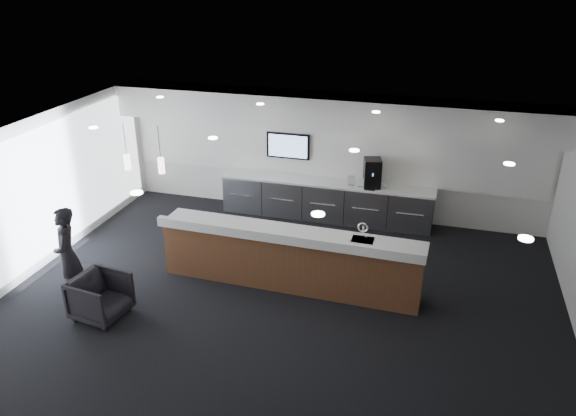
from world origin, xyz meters
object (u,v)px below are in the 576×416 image
(service_counter, at_px, (290,258))
(coffee_machine, at_px, (372,173))
(armchair, at_px, (101,297))
(lounge_guest, at_px, (67,255))

(service_counter, distance_m, coffee_machine, 3.36)
(armchair, xyz_separation_m, lounge_guest, (-0.85, 0.38, 0.50))
(coffee_machine, height_order, lounge_guest, lounge_guest)
(coffee_machine, bearing_deg, service_counter, -123.22)
(lounge_guest, bearing_deg, service_counter, 81.70)
(coffee_machine, relative_size, lounge_guest, 0.37)
(coffee_machine, distance_m, lounge_guest, 6.65)
(service_counter, distance_m, lounge_guest, 4.02)
(service_counter, relative_size, coffee_machine, 7.59)
(service_counter, relative_size, armchair, 5.85)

